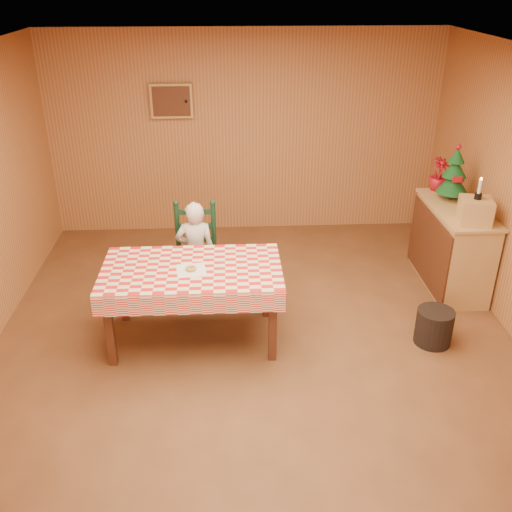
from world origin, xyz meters
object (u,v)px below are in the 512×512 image
at_px(dining_table, 192,276).
at_px(crate, 475,211).
at_px(seated_child, 196,253).
at_px(storage_bin, 434,327).
at_px(shelf_unit, 451,247).
at_px(christmas_tree, 454,175).
at_px(ladder_chair, 196,255).

height_order(dining_table, crate, crate).
distance_m(dining_table, seated_child, 0.74).
bearing_deg(dining_table, storage_bin, -4.84).
bearing_deg(shelf_unit, seated_child, -176.04).
relative_size(crate, storage_bin, 0.86).
distance_m(crate, storage_bin, 1.25).
xyz_separation_m(christmas_tree, storage_bin, (-0.53, -1.37, -1.04)).
height_order(crate, christmas_tree, christmas_tree).
xyz_separation_m(dining_table, shelf_unit, (2.80, 0.92, -0.22)).
relative_size(dining_table, crate, 5.52).
height_order(ladder_chair, shelf_unit, ladder_chair).
height_order(seated_child, crate, crate).
xyz_separation_m(dining_table, christmas_tree, (2.80, 1.17, 0.52)).
relative_size(crate, christmas_tree, 0.48).
relative_size(seated_child, christmas_tree, 1.81).
distance_m(dining_table, crate, 2.88).
xyz_separation_m(shelf_unit, christmas_tree, (0.01, 0.25, 0.74)).
xyz_separation_m(ladder_chair, crate, (2.80, -0.26, 0.55)).
bearing_deg(dining_table, shelf_unit, 18.28).
distance_m(ladder_chair, crate, 2.87).
bearing_deg(ladder_chair, christmas_tree, 7.84).
bearing_deg(christmas_tree, dining_table, -157.30).
bearing_deg(ladder_chair, seated_child, -90.00).
height_order(shelf_unit, crate, crate).
xyz_separation_m(ladder_chair, storage_bin, (2.27, -0.98, -0.33)).
bearing_deg(seated_child, christmas_tree, -171.02).
relative_size(ladder_chair, christmas_tree, 1.74).
bearing_deg(dining_table, christmas_tree, 22.70).
xyz_separation_m(ladder_chair, seated_child, (0.00, -0.06, 0.06)).
xyz_separation_m(dining_table, storage_bin, (2.27, -0.19, -0.51)).
distance_m(ladder_chair, seated_child, 0.08).
height_order(dining_table, ladder_chair, ladder_chair).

